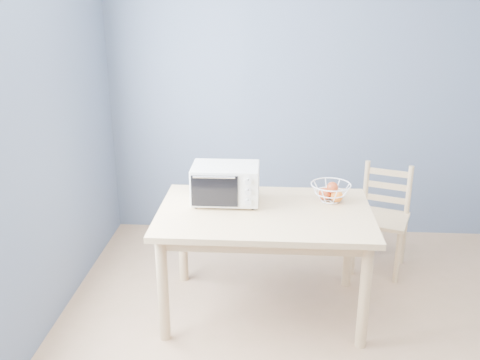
# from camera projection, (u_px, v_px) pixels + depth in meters

# --- Properties ---
(room) EXTENTS (4.01, 4.51, 2.61)m
(room) POSITION_uv_depth(u_px,v_px,m) (396.00, 180.00, 2.43)
(room) COLOR tan
(room) RESTS_ON ground
(dining_table) EXTENTS (1.40, 0.90, 0.75)m
(dining_table) POSITION_uv_depth(u_px,v_px,m) (265.00, 225.00, 3.53)
(dining_table) COLOR #DFC086
(dining_table) RESTS_ON ground
(toaster_oven) EXTENTS (0.45, 0.33, 0.26)m
(toaster_oven) POSITION_uv_depth(u_px,v_px,m) (223.00, 183.00, 3.59)
(toaster_oven) COLOR white
(toaster_oven) RESTS_ON dining_table
(fruit_basket) EXTENTS (0.32, 0.32, 0.14)m
(fruit_basket) POSITION_uv_depth(u_px,v_px,m) (331.00, 191.00, 3.63)
(fruit_basket) COLOR white
(fruit_basket) RESTS_ON dining_table
(dining_chair) EXTENTS (0.50, 0.50, 0.83)m
(dining_chair) POSITION_uv_depth(u_px,v_px,m) (382.00, 219.00, 4.20)
(dining_chair) COLOR #DFC086
(dining_chair) RESTS_ON ground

